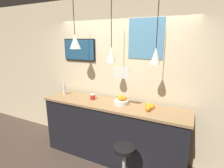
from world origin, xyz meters
TOP-DOWN VIEW (x-y plane):
  - back_wall at (0.00, 1.12)m, footprint 8.00×0.06m
  - service_counter at (0.00, 0.72)m, footprint 2.60×0.59m
  - bar_stool at (0.47, 0.15)m, footprint 0.44×0.44m
  - fruit_bowl at (0.16, 0.76)m, footprint 0.25×0.25m
  - orange_pile at (0.64, 0.77)m, footprint 0.15×0.25m
  - juice_bottle at (-1.08, 0.76)m, footprint 0.06×0.06m
  - spread_jar at (-0.42, 0.76)m, footprint 0.09×0.09m
  - pendant_lamp_left at (-0.70, 0.70)m, footprint 0.19×0.19m
  - pendant_lamp_middle at (0.00, 0.70)m, footprint 0.15×0.15m
  - pendant_lamp_right at (0.70, 0.70)m, footprint 0.15×0.15m
  - mounted_tv at (-0.89, 1.07)m, footprint 0.71×0.04m
  - hanging_menu_board at (0.27, 0.51)m, footprint 0.24×0.01m
  - wall_poster at (0.44, 1.09)m, footprint 0.60×0.01m

SIDE VIEW (x-z plane):
  - bar_stool at x=0.47m, z-range 0.05..0.76m
  - service_counter at x=0.00m, z-range 0.00..1.08m
  - orange_pile at x=0.64m, z-range 1.07..1.16m
  - spread_jar at x=-0.42m, z-range 1.08..1.18m
  - fruit_bowl at x=0.16m, z-range 1.06..1.21m
  - juice_bottle at x=-1.08m, z-range 1.06..1.31m
  - back_wall at x=0.00m, z-range 0.00..2.90m
  - hanging_menu_board at x=0.27m, z-range 1.59..1.76m
  - pendant_lamp_middle at x=0.00m, z-range 1.42..2.42m
  - pendant_lamp_right at x=0.70m, z-range 1.43..2.43m
  - mounted_tv at x=-0.89m, z-range 1.74..2.16m
  - pendant_lamp_left at x=-0.70m, z-range 1.71..2.52m
  - wall_poster at x=0.44m, z-range 1.83..2.49m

